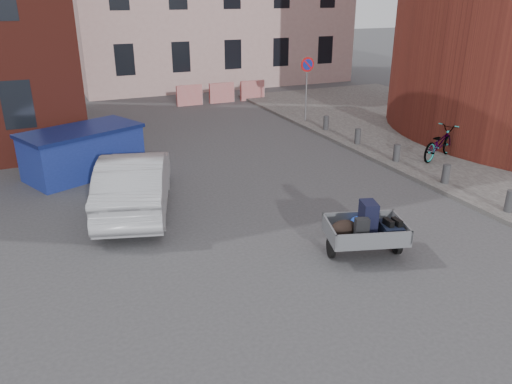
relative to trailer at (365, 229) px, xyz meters
name	(u,v)px	position (x,y,z in m)	size (l,w,h in m)	color
ground	(275,243)	(-1.48, 1.24, -0.61)	(120.00, 120.00, 0.00)	#38383A
sidewalk	(474,144)	(8.52, 5.24, -0.55)	(9.00, 24.00, 0.12)	#474442
no_parking_sign	(307,76)	(4.52, 10.73, 1.41)	(0.60, 0.09, 2.65)	gray
bollards	(397,153)	(4.52, 4.64, -0.21)	(0.22, 9.02, 0.55)	#3A3A3D
barriers	(222,93)	(2.72, 16.24, -0.11)	(4.70, 0.18, 1.00)	red
trailer	(365,229)	(0.00, 0.00, 0.00)	(1.85, 1.97, 1.20)	black
dumpster	(83,152)	(-4.86, 7.74, 0.11)	(3.84, 2.99, 1.43)	navy
silver_car	(135,182)	(-3.92, 4.42, 0.14)	(1.58, 4.54, 1.50)	#A1A3A8
bicycle	(439,143)	(5.96, 4.32, 0.04)	(0.70, 1.99, 1.05)	black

